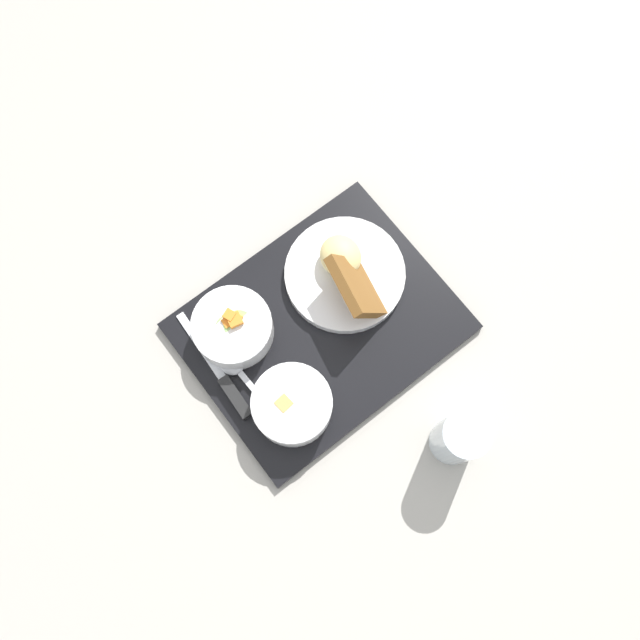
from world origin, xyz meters
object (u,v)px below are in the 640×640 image
(plate_main, at_px, (346,273))
(spoon, at_px, (238,370))
(bowl_salad, at_px, (233,327))
(glass_water, at_px, (458,438))
(knife, at_px, (229,388))
(bowl_soup, at_px, (292,405))

(plate_main, height_order, spoon, plate_main)
(bowl_salad, height_order, plate_main, plate_main)
(plate_main, relative_size, glass_water, 1.58)
(knife, bearing_deg, spoon, -58.59)
(bowl_salad, xyz_separation_m, glass_water, (0.14, -0.33, 0.01))
(bowl_salad, relative_size, spoon, 0.83)
(knife, xyz_separation_m, spoon, (0.03, 0.01, -0.00))
(bowl_salad, relative_size, bowl_soup, 1.03)
(plate_main, relative_size, spoon, 1.29)
(plate_main, xyz_separation_m, knife, (-0.24, -0.02, -0.01))
(bowl_salad, height_order, spoon, bowl_salad)
(bowl_soup, height_order, spoon, bowl_soup)
(bowl_salad, relative_size, glass_water, 1.01)
(plate_main, height_order, glass_water, glass_water)
(plate_main, xyz_separation_m, glass_water, (-0.04, -0.29, 0.02))
(knife, height_order, spoon, knife)
(bowl_salad, relative_size, knife, 0.62)
(bowl_salad, height_order, knife, bowl_salad)
(bowl_salad, bearing_deg, spoon, -123.27)
(glass_water, bearing_deg, knife, 127.16)
(glass_water, bearing_deg, bowl_soup, 128.65)
(bowl_salad, relative_size, plate_main, 0.64)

